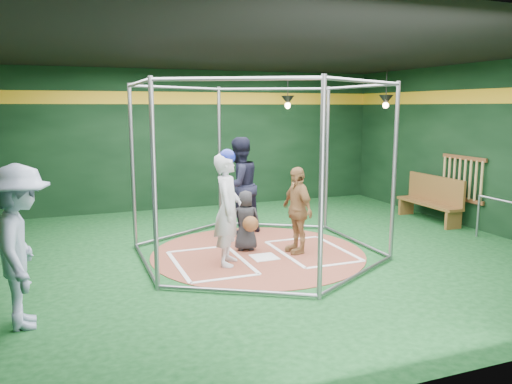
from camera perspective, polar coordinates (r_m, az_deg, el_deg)
name	(u,v)px	position (r m, az deg, el deg)	size (l,w,h in m)	color
room_shell	(258,156)	(8.64, 0.22, 4.18)	(10.10, 9.10, 3.53)	#0D3915
clay_disc	(258,253)	(8.98, 0.23, -7.00)	(3.80, 3.80, 0.01)	brown
home_plate	(264,257)	(8.71, 0.95, -7.45)	(0.43, 0.43, 0.01)	white
batter_box_left	(211,262)	(8.46, -5.21, -8.02)	(1.17, 1.77, 0.01)	white
batter_box_right	(312,251)	(9.13, 6.41, -6.70)	(1.17, 1.77, 0.01)	white
batting_cage	(258,170)	(8.67, 0.24, 2.50)	(4.05, 4.67, 3.00)	gray
bat_rack	(462,178)	(11.74, 22.50, 1.45)	(0.07, 1.25, 0.98)	brown
pendant_lamp_near	(288,100)	(12.77, 3.65, 10.40)	(0.34, 0.34, 0.90)	black
pendant_lamp_far	(386,100)	(12.28, 14.62, 10.13)	(0.34, 0.34, 0.90)	black
batter_figure	(228,208)	(8.15, -3.25, -1.84)	(0.69, 0.80, 1.91)	#B9B9C0
visitor_leopard	(297,210)	(8.87, 4.70, -2.06)	(0.90, 0.38, 1.54)	tan
catcher_figure	(246,221)	(9.01, -1.13, -3.31)	(0.61, 0.63, 1.09)	black
umpire	(239,186)	(10.16, -1.97, 0.73)	(0.96, 0.75, 1.98)	black
bystander_blue	(21,247)	(6.47, -25.27, -5.69)	(1.26, 0.72, 1.95)	#92A1C1
dugout_bench	(432,198)	(12.04, 19.45, -0.67)	(0.42, 1.78, 1.04)	brown
steel_railing	(498,213)	(10.61, 25.90, -2.22)	(0.05, 1.00, 0.86)	gray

